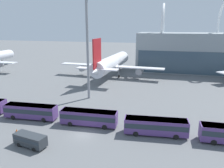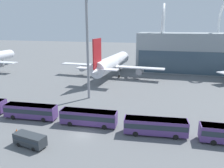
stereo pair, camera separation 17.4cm
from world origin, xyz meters
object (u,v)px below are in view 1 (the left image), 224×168
at_px(shuttle_bus_2, 89,117).
at_px(traffic_cone_0, 17,130).
at_px(shuttle_bus_1, 31,111).
at_px(shuttle_bus_3, 156,126).
at_px(floodlight_mast, 87,28).
at_px(airliner_at_gate_far, 111,63).
at_px(service_van_foreground, 30,139).

distance_m(shuttle_bus_2, traffic_cone_0, 13.84).
bearing_deg(shuttle_bus_1, shuttle_bus_3, -5.04).
bearing_deg(traffic_cone_0, shuttle_bus_3, 12.09).
height_order(shuttle_bus_2, floodlight_mast, floodlight_mast).
bearing_deg(shuttle_bus_1, airliner_at_gate_far, 77.73).
relative_size(airliner_at_gate_far, floodlight_mast, 1.45).
distance_m(shuttle_bus_3, floodlight_mast, 30.65).
height_order(shuttle_bus_1, service_van_foreground, shuttle_bus_1).
height_order(shuttle_bus_1, shuttle_bus_3, same).
xyz_separation_m(airliner_at_gate_far, service_van_foreground, (0.15, -53.00, -4.07)).
relative_size(shuttle_bus_3, service_van_foreground, 1.94).
distance_m(shuttle_bus_1, floodlight_mast, 24.55).
distance_m(airliner_at_gate_far, shuttle_bus_2, 43.73).
bearing_deg(floodlight_mast, traffic_cone_0, -105.92).
relative_size(shuttle_bus_2, service_van_foreground, 1.93).
xyz_separation_m(shuttle_bus_3, floodlight_mast, (-19.23, 16.72, 17.02)).
xyz_separation_m(airliner_at_gate_far, shuttle_bus_2, (6.80, -43.06, -3.48)).
distance_m(shuttle_bus_1, traffic_cone_0, 6.32).
height_order(airliner_at_gate_far, shuttle_bus_3, airliner_at_gate_far).
bearing_deg(floodlight_mast, airliner_at_gate_far, 91.73).
distance_m(airliner_at_gate_far, floodlight_mast, 30.21).
xyz_separation_m(shuttle_bus_1, service_van_foreground, (6.60, -9.87, -0.58)).
bearing_deg(floodlight_mast, shuttle_bus_2, -69.56).
distance_m(shuttle_bus_3, service_van_foreground, 21.96).
xyz_separation_m(shuttle_bus_2, service_van_foreground, (-6.65, -9.94, -0.58)).
bearing_deg(traffic_cone_0, floodlight_mast, 74.08).
bearing_deg(service_van_foreground, shuttle_bus_3, -144.65).
bearing_deg(floodlight_mast, shuttle_bus_3, -41.00).
bearing_deg(traffic_cone_0, airliner_at_gate_far, 83.60).
bearing_deg(floodlight_mast, service_van_foreground, -91.46).
distance_m(airliner_at_gate_far, service_van_foreground, 53.16).
distance_m(shuttle_bus_1, shuttle_bus_2, 13.25).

